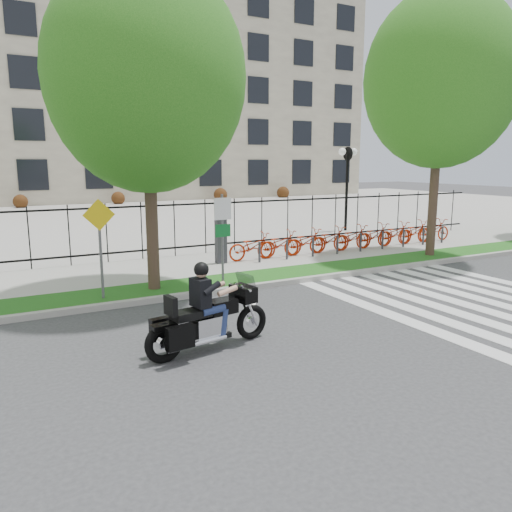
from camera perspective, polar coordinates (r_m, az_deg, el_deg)
name	(u,v)px	position (r m, az deg, el deg)	size (l,w,h in m)	color
ground	(326,336)	(10.44, 7.99, -9.07)	(120.00, 120.00, 0.00)	#333336
curb	(237,289)	(13.78, -2.15, -3.75)	(60.00, 0.20, 0.15)	#9D9B94
grass_verge	(224,282)	(14.53, -3.63, -3.01)	(60.00, 1.50, 0.15)	#164D13
sidewalk	(193,267)	(16.78, -7.22, -1.20)	(60.00, 3.50, 0.15)	#AEABA3
plaza	(93,217)	(33.58, -18.18, 4.27)	(80.00, 34.00, 0.10)	#AEABA3
crosswalk_stripes	(483,304)	(13.75, 24.49, -5.07)	(5.70, 8.00, 0.01)	silver
iron_fence	(175,229)	(18.22, -9.30, 3.12)	(30.00, 0.06, 2.00)	black
office_building	(46,92)	(53.51, -22.88, 16.85)	(60.00, 21.90, 20.15)	gray
lamp_post_right	(347,168)	(25.45, 10.41, 9.85)	(1.06, 0.70, 4.25)	black
street_tree_1	(146,78)	(13.54, -12.44, 19.26)	(5.02, 5.02, 8.33)	#38291E
street_tree_2	(441,80)	(19.34, 20.40, 18.37)	(5.30, 5.30, 9.21)	#38291E
bike_share_station	(351,237)	(19.69, 10.80, 2.10)	(11.08, 0.86, 1.50)	#2D2D33
sign_pole_regulatory	(223,227)	(13.81, -3.84, 3.30)	(0.50, 0.09, 2.50)	#59595B
sign_pole_warning	(100,235)	(12.81, -17.41, 2.26)	(0.78, 0.09, 2.49)	#59595B
motorcycle_rider	(209,315)	(9.47, -5.38, -6.71)	(2.67, 0.99, 2.07)	black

